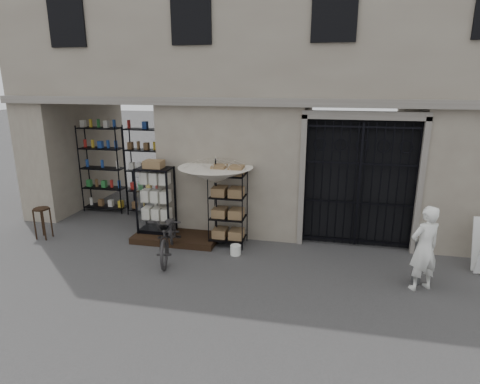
% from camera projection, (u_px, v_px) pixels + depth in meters
% --- Properties ---
extents(ground, '(80.00, 80.00, 0.00)m').
position_uv_depth(ground, '(265.00, 282.00, 7.66)').
color(ground, black).
rests_on(ground, ground).
extents(main_building, '(14.00, 4.00, 9.00)m').
position_uv_depth(main_building, '(292.00, 48.00, 10.20)').
color(main_building, gray).
rests_on(main_building, ground).
extents(shop_recess, '(3.00, 1.70, 3.00)m').
position_uv_depth(shop_recess, '(117.00, 165.00, 10.81)').
color(shop_recess, black).
rests_on(shop_recess, ground).
extents(shop_shelving, '(2.70, 0.50, 2.50)m').
position_uv_depth(shop_shelving, '(125.00, 170.00, 11.36)').
color(shop_shelving, black).
rests_on(shop_shelving, ground).
extents(iron_gate, '(2.50, 0.21, 3.00)m').
position_uv_depth(iron_gate, '(359.00, 182.00, 9.04)').
color(iron_gate, black).
rests_on(iron_gate, ground).
extents(step_platform, '(2.00, 0.90, 0.15)m').
position_uv_depth(step_platform, '(176.00, 238.00, 9.59)').
color(step_platform, black).
rests_on(step_platform, ground).
extents(display_cabinet, '(0.85, 0.60, 1.72)m').
position_uv_depth(display_cabinet, '(156.00, 203.00, 9.60)').
color(display_cabinet, black).
rests_on(display_cabinet, step_platform).
extents(wire_rack, '(0.86, 0.67, 1.79)m').
position_uv_depth(wire_rack, '(228.00, 209.00, 9.16)').
color(wire_rack, black).
rests_on(wire_rack, ground).
extents(market_umbrella, '(1.81, 1.83, 2.42)m').
position_uv_depth(market_umbrella, '(216.00, 171.00, 9.06)').
color(market_umbrella, black).
rests_on(market_umbrella, ground).
extents(white_bucket, '(0.24, 0.24, 0.22)m').
position_uv_depth(white_bucket, '(236.00, 250.00, 8.81)').
color(white_bucket, white).
rests_on(white_bucket, ground).
extents(bicycle, '(0.88, 1.12, 1.90)m').
position_uv_depth(bicycle, '(170.00, 256.00, 8.76)').
color(bicycle, black).
rests_on(bicycle, ground).
extents(wooden_stool, '(0.46, 0.46, 0.76)m').
position_uv_depth(wooden_stool, '(43.00, 222.00, 9.67)').
color(wooden_stool, black).
rests_on(wooden_stool, ground).
extents(steel_bollard, '(0.21, 0.21, 0.89)m').
position_uv_depth(steel_bollard, '(418.00, 262.00, 7.48)').
color(steel_bollard, slate).
rests_on(steel_bollard, ground).
extents(shopkeeper, '(1.29, 1.69, 0.38)m').
position_uv_depth(shopkeeper, '(419.00, 288.00, 7.41)').
color(shopkeeper, white).
rests_on(shopkeeper, ground).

